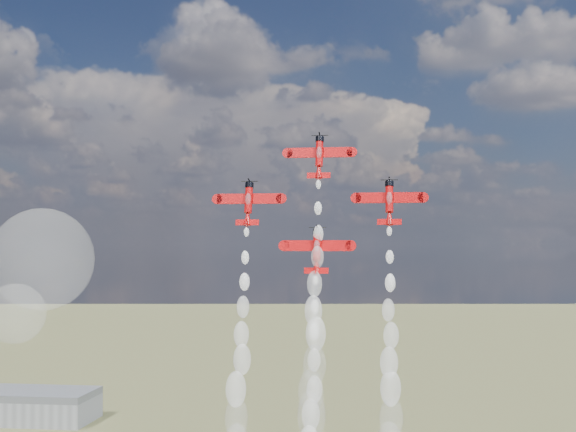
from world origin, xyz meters
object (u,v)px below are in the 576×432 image
(hangar, at_px, (34,406))
(plane_lead, at_px, (319,156))
(plane_right, at_px, (389,201))
(plane_left, at_px, (248,202))
(plane_slot, at_px, (317,250))

(hangar, relative_size, plane_lead, 3.83)
(plane_lead, bearing_deg, plane_right, -10.85)
(hangar, bearing_deg, plane_left, -53.77)
(plane_left, relative_size, plane_right, 1.00)
(hangar, distance_m, plane_slot, 228.02)
(plane_left, height_order, plane_right, same)
(hangar, height_order, plane_slot, plane_slot)
(plane_left, xyz_separation_m, plane_right, (27.90, 0.00, 0.00))
(plane_right, bearing_deg, plane_slot, -169.15)
(hangar, xyz_separation_m, plane_lead, (136.44, -164.49, 86.10))
(hangar, distance_m, plane_right, 237.58)
(plane_lead, distance_m, plane_right, 17.03)
(plane_lead, height_order, plane_left, plane_lead)
(plane_slot, bearing_deg, hangar, 128.78)
(plane_lead, distance_m, plane_slot, 19.53)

